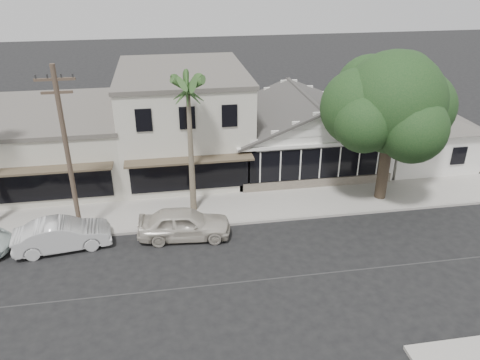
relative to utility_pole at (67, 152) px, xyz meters
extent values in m
plane|color=black|center=(9.00, -5.20, -4.79)|extent=(140.00, 140.00, 0.00)
cube|color=#9E9991|center=(1.00, 1.55, -4.71)|extent=(90.00, 3.50, 0.15)
cube|color=white|center=(14.00, 7.30, -3.29)|extent=(10.00, 8.00, 3.00)
cube|color=black|center=(14.00, 3.24, -3.04)|extent=(8.80, 0.10, 2.00)
cube|color=#60564C|center=(14.00, 3.25, -4.44)|extent=(9.60, 0.18, 0.70)
cube|color=white|center=(22.20, 6.30, -3.29)|extent=(6.00, 6.00, 3.00)
cube|color=beige|center=(6.00, 8.30, -1.54)|extent=(8.00, 10.00, 6.50)
cube|color=beige|center=(-3.00, 8.30, -2.69)|extent=(10.00, 10.00, 4.20)
cylinder|color=brown|center=(0.00, 0.00, -0.29)|extent=(0.24, 0.24, 9.00)
cube|color=brown|center=(0.00, 0.00, 3.51)|extent=(1.80, 0.12, 0.12)
cube|color=brown|center=(0.00, 0.00, 2.91)|extent=(1.40, 0.12, 0.12)
imported|color=beige|center=(5.37, -1.00, -3.98)|extent=(4.93, 2.34, 1.63)
imported|color=silver|center=(-0.69, -1.01, -4.02)|extent=(4.84, 2.26, 1.54)
cylinder|color=#4E402F|center=(17.25, 1.30, -3.04)|extent=(0.66, 0.66, 3.50)
sphere|color=#153415|center=(17.25, 1.30, 1.23)|extent=(5.69, 5.69, 5.69)
sphere|color=#153415|center=(19.22, 1.96, 0.69)|extent=(4.16, 4.16, 4.16)
sphere|color=#153415|center=(15.50, 1.74, 0.90)|extent=(4.38, 4.38, 4.38)
sphere|color=#153415|center=(17.69, -0.34, 0.25)|extent=(3.72, 3.72, 3.72)
sphere|color=#153415|center=(16.59, 3.06, 1.56)|extent=(3.94, 3.94, 3.94)
sphere|color=#153415|center=(18.56, 2.84, 2.00)|extent=(3.50, 3.50, 3.50)
sphere|color=#153415|center=(15.28, 0.43, 0.47)|extent=(3.28, 3.28, 3.28)
cone|color=#726651|center=(6.03, 1.59, -1.27)|extent=(0.38, 0.38, 7.03)
camera|label=1|loc=(4.80, -21.97, 8.58)|focal=35.00mm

